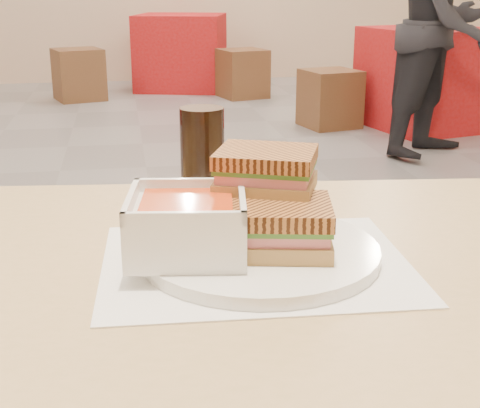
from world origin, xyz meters
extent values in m
cube|color=tan|center=(0.03, -2.03, 0.73)|extent=(1.27, 0.83, 0.03)
cube|color=white|center=(0.03, -2.01, 0.75)|extent=(0.36, 0.29, 0.00)
cylinder|color=white|center=(0.03, -1.99, 0.76)|extent=(0.28, 0.28, 0.01)
cube|color=white|center=(-0.05, -2.00, 0.79)|extent=(0.15, 0.15, 0.05)
cube|color=#D14011|center=(-0.05, -2.00, 0.82)|extent=(0.11, 0.11, 0.01)
cube|color=white|center=(0.01, -2.01, 0.83)|extent=(0.02, 0.13, 0.01)
cube|color=white|center=(-0.11, -1.99, 0.83)|extent=(0.02, 0.13, 0.01)
cube|color=white|center=(-0.04, -1.94, 0.83)|extent=(0.13, 0.02, 0.01)
cube|color=white|center=(-0.06, -2.06, 0.83)|extent=(0.13, 0.02, 0.01)
cube|color=tan|center=(0.05, -2.01, 0.78)|extent=(0.14, 0.12, 0.02)
cube|color=#D77B81|center=(0.05, -2.01, 0.79)|extent=(0.13, 0.11, 0.01)
cube|color=#386B23|center=(0.05, -2.01, 0.80)|extent=(0.14, 0.12, 0.01)
cube|color=#A0622C|center=(0.05, -2.01, 0.81)|extent=(0.14, 0.12, 0.02)
cube|color=tan|center=(0.05, -1.95, 0.83)|extent=(0.14, 0.13, 0.02)
cube|color=#D77B81|center=(0.05, -1.95, 0.84)|extent=(0.13, 0.12, 0.01)
cube|color=#386B23|center=(0.05, -1.95, 0.85)|extent=(0.14, 0.13, 0.01)
cube|color=#A0622C|center=(0.05, -1.95, 0.86)|extent=(0.14, 0.13, 0.02)
cylinder|color=black|center=(0.00, -1.76, 0.82)|extent=(0.06, 0.06, 0.14)
cube|color=#A71D23|center=(2.15, 2.10, 0.37)|extent=(0.99, 0.99, 0.73)
cube|color=#A71D23|center=(0.49, 4.34, 0.37)|extent=(1.03, 1.03, 0.74)
cube|color=brown|center=(1.43, 2.22, 0.21)|extent=(0.45, 0.45, 0.43)
cube|color=brown|center=(2.82, 2.80, 0.21)|extent=(0.36, 0.36, 0.41)
cube|color=brown|center=(-0.51, 3.80, 0.23)|extent=(0.52, 0.52, 0.47)
cube|color=brown|center=(1.01, 3.69, 0.22)|extent=(0.49, 0.49, 0.45)
imported|color=black|center=(1.85, 1.28, 0.80)|extent=(0.99, 0.96, 1.60)
camera|label=1|loc=(-0.11, -2.71, 1.06)|focal=50.87mm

